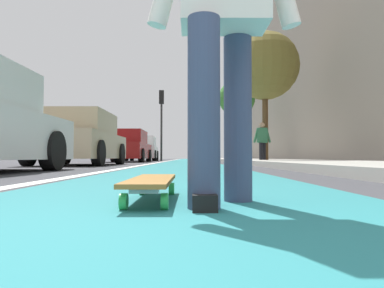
# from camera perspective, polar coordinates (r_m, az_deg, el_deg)

# --- Properties ---
(ground_plane) EXTENTS (80.00, 80.00, 0.00)m
(ground_plane) POSITION_cam_1_polar(r_m,az_deg,el_deg) (10.43, -0.78, -3.31)
(ground_plane) COLOR #38383D
(bike_lane_paint) EXTENTS (56.00, 2.15, 0.00)m
(bike_lane_paint) POSITION_cam_1_polar(r_m,az_deg,el_deg) (24.42, -0.49, -2.62)
(bike_lane_paint) COLOR #237075
(bike_lane_paint) RESTS_ON ground
(lane_stripe_white) EXTENTS (52.00, 0.16, 0.01)m
(lane_stripe_white) POSITION_cam_1_polar(r_m,az_deg,el_deg) (20.47, -3.97, -2.71)
(lane_stripe_white) COLOR silver
(lane_stripe_white) RESTS_ON ground
(sidewalk_curb) EXTENTS (52.00, 3.20, 0.13)m
(sidewalk_curb) POSITION_cam_1_polar(r_m,az_deg,el_deg) (18.70, 9.64, -2.55)
(sidewalk_curb) COLOR #9E9B93
(sidewalk_curb) RESTS_ON ground
(building_facade) EXTENTS (40.00, 1.20, 10.94)m
(building_facade) POSITION_cam_1_polar(r_m,az_deg,el_deg) (23.81, 14.70, 10.71)
(building_facade) COLOR #645C52
(building_facade) RESTS_ON ground
(skateboard) EXTENTS (0.84, 0.20, 0.11)m
(skateboard) POSITION_cam_1_polar(r_m,az_deg,el_deg) (1.82, -6.38, -6.04)
(skateboard) COLOR green
(skateboard) RESTS_ON ground
(skater_person) EXTENTS (0.46, 0.72, 1.64)m
(skater_person) POSITION_cam_1_polar(r_m,az_deg,el_deg) (1.81, 4.94, 21.29)
(skater_person) COLOR #384260
(skater_person) RESTS_ON ground
(parked_car_mid) EXTENTS (4.16, 2.01, 1.48)m
(parked_car_mid) POSITION_cam_1_polar(r_m,az_deg,el_deg) (10.65, -17.36, 0.66)
(parked_car_mid) COLOR tan
(parked_car_mid) RESTS_ON ground
(parked_car_far) EXTENTS (4.21, 2.01, 1.46)m
(parked_car_far) POSITION_cam_1_polar(r_m,az_deg,el_deg) (17.09, -10.33, -0.48)
(parked_car_far) COLOR maroon
(parked_car_far) RESTS_ON ground
(parked_car_end) EXTENTS (4.50, 1.97, 1.48)m
(parked_car_end) POSITION_cam_1_polar(r_m,az_deg,el_deg) (22.53, -7.84, -0.85)
(parked_car_end) COLOR silver
(parked_car_end) RESTS_ON ground
(traffic_light) EXTENTS (0.33, 0.28, 4.20)m
(traffic_light) POSITION_cam_1_polar(r_m,az_deg,el_deg) (21.65, -4.84, 5.03)
(traffic_light) COLOR #2D2D2D
(traffic_light) RESTS_ON ground
(street_tree_mid) EXTENTS (2.57, 2.57, 4.96)m
(street_tree_mid) POSITION_cam_1_polar(r_m,az_deg,el_deg) (14.22, 11.41, 11.94)
(street_tree_mid) COLOR brown
(street_tree_mid) RESTS_ON ground
(street_tree_far) EXTENTS (2.21, 2.21, 4.91)m
(street_tree_far) POSITION_cam_1_polar(r_m,az_deg,el_deg) (22.16, 7.09, 7.09)
(street_tree_far) COLOR brown
(street_tree_far) RESTS_ON ground
(pedestrian_distant) EXTENTS (0.42, 0.65, 1.49)m
(pedestrian_distant) POSITION_cam_1_polar(r_m,az_deg,el_deg) (13.39, 11.02, 0.64)
(pedestrian_distant) COLOR black
(pedestrian_distant) RESTS_ON ground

